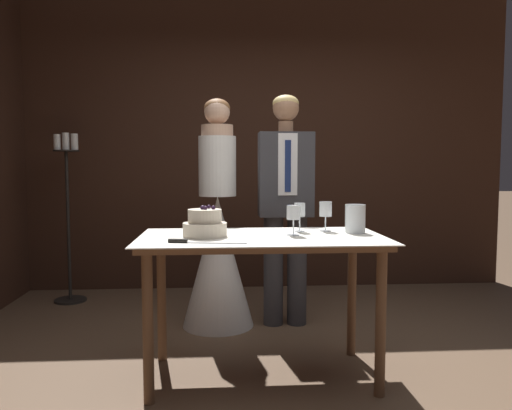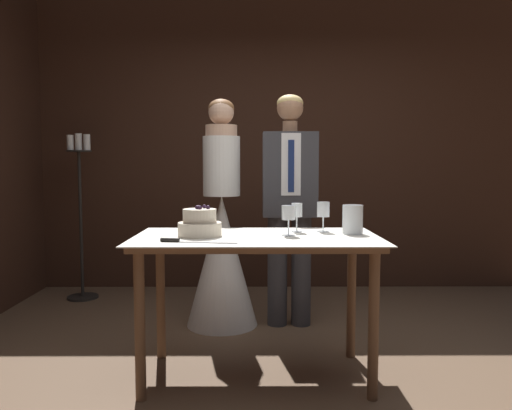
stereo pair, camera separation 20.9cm
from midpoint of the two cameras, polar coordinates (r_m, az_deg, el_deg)
ground_plane at (r=3.06m, az=6.17°, el=-19.06°), size 40.00×40.00×0.00m
wall_back at (r=5.03m, az=3.43°, el=7.21°), size 4.86×0.12×2.92m
cake_table at (r=2.86m, az=2.16°, el=-5.61°), size 1.39×0.76×0.82m
tiered_cake at (r=2.84m, az=-4.36°, el=-2.20°), size 0.25×0.25×0.18m
cake_knife at (r=2.62m, az=-6.01°, el=-4.11°), size 0.41×0.09×0.02m
wine_glass_near at (r=3.02m, az=6.67°, el=-0.70°), size 0.07×0.07×0.17m
wine_glass_middle at (r=2.85m, az=5.85°, el=-1.07°), size 0.08×0.08×0.17m
wine_glass_far at (r=3.05m, az=9.65°, el=-0.61°), size 0.08×0.08×0.18m
hurricane_candle at (r=3.00m, az=12.96°, el=-1.69°), size 0.12×0.12×0.17m
bride at (r=3.80m, az=-2.35°, el=-4.51°), size 0.54×0.54×1.72m
groom at (r=3.78m, az=5.45°, el=0.71°), size 0.41×0.25×1.75m
candle_stand at (r=4.78m, az=-18.25°, el=-0.91°), size 0.28×0.28×1.51m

